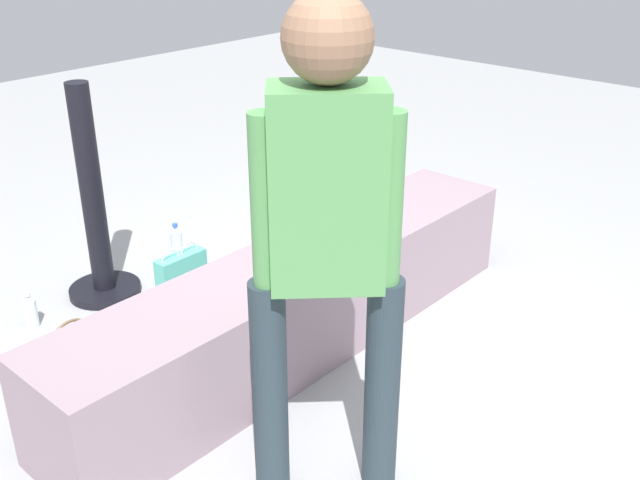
{
  "coord_description": "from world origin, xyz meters",
  "views": [
    {
      "loc": [
        -2.06,
        -1.96,
        1.87
      ],
      "look_at": [
        -0.24,
        -0.32,
        0.72
      ],
      "focal_mm": 41.44,
      "sensor_mm": 36.0,
      "label": 1
    }
  ],
  "objects_px": {
    "child_seated": "(319,203)",
    "gift_bag": "(182,281)",
    "handbag_black_leather": "(268,272)",
    "party_cup_red": "(129,323)",
    "adult_standing": "(327,221)",
    "water_bottle_far_side": "(30,311)",
    "cake_plate": "(280,265)",
    "handbag_brown_canvas": "(76,367)",
    "water_bottle_near_gift": "(177,244)"
  },
  "relations": [
    {
      "from": "child_seated",
      "to": "water_bottle_near_gift",
      "type": "relative_size",
      "value": 2.09
    },
    {
      "from": "water_bottle_near_gift",
      "to": "handbag_black_leather",
      "type": "height_order",
      "value": "handbag_black_leather"
    },
    {
      "from": "gift_bag",
      "to": "water_bottle_far_side",
      "type": "bearing_deg",
      "value": 145.83
    },
    {
      "from": "adult_standing",
      "to": "cake_plate",
      "type": "xyz_separation_m",
      "value": [
        0.4,
        0.6,
        -0.5
      ]
    },
    {
      "from": "child_seated",
      "to": "water_bottle_far_side",
      "type": "distance_m",
      "value": 1.5
    },
    {
      "from": "child_seated",
      "to": "adult_standing",
      "type": "bearing_deg",
      "value": -136.54
    },
    {
      "from": "cake_plate",
      "to": "gift_bag",
      "type": "bearing_deg",
      "value": 88.03
    },
    {
      "from": "water_bottle_near_gift",
      "to": "cake_plate",
      "type": "bearing_deg",
      "value": -105.92
    },
    {
      "from": "adult_standing",
      "to": "water_bottle_far_side",
      "type": "xyz_separation_m",
      "value": [
        -0.17,
        1.72,
        -0.91
      ]
    },
    {
      "from": "cake_plate",
      "to": "water_bottle_far_side",
      "type": "xyz_separation_m",
      "value": [
        -0.57,
        1.11,
        -0.41
      ]
    },
    {
      "from": "handbag_black_leather",
      "to": "party_cup_red",
      "type": "bearing_deg",
      "value": 164.78
    },
    {
      "from": "gift_bag",
      "to": "water_bottle_far_side",
      "type": "relative_size",
      "value": 1.9
    },
    {
      "from": "cake_plate",
      "to": "handbag_brown_canvas",
      "type": "distance_m",
      "value": 0.92
    },
    {
      "from": "adult_standing",
      "to": "cake_plate",
      "type": "relative_size",
      "value": 7.35
    },
    {
      "from": "child_seated",
      "to": "handbag_brown_canvas",
      "type": "xyz_separation_m",
      "value": [
        -0.96,
        0.46,
        -0.55
      ]
    },
    {
      "from": "cake_plate",
      "to": "party_cup_red",
      "type": "distance_m",
      "value": 0.9
    },
    {
      "from": "adult_standing",
      "to": "water_bottle_near_gift",
      "type": "bearing_deg",
      "value": 67.52
    },
    {
      "from": "child_seated",
      "to": "handbag_black_leather",
      "type": "bearing_deg",
      "value": 70.96
    },
    {
      "from": "cake_plate",
      "to": "water_bottle_near_gift",
      "type": "xyz_separation_m",
      "value": [
        0.33,
        1.15,
        -0.38
      ]
    },
    {
      "from": "child_seated",
      "to": "gift_bag",
      "type": "distance_m",
      "value": 0.9
    },
    {
      "from": "child_seated",
      "to": "party_cup_red",
      "type": "relative_size",
      "value": 5.06
    },
    {
      "from": "handbag_brown_canvas",
      "to": "adult_standing",
      "type": "bearing_deg",
      "value": -74.09
    },
    {
      "from": "cake_plate",
      "to": "party_cup_red",
      "type": "xyz_separation_m",
      "value": [
        -0.29,
        0.73,
        -0.44
      ]
    },
    {
      "from": "adult_standing",
      "to": "handbag_brown_canvas",
      "type": "distance_m",
      "value": 1.41
    },
    {
      "from": "adult_standing",
      "to": "water_bottle_far_side",
      "type": "distance_m",
      "value": 1.95
    },
    {
      "from": "adult_standing",
      "to": "party_cup_red",
      "type": "distance_m",
      "value": 1.64
    },
    {
      "from": "gift_bag",
      "to": "handbag_brown_canvas",
      "type": "height_order",
      "value": "handbag_brown_canvas"
    },
    {
      "from": "adult_standing",
      "to": "handbag_black_leather",
      "type": "relative_size",
      "value": 4.93
    },
    {
      "from": "adult_standing",
      "to": "water_bottle_far_side",
      "type": "height_order",
      "value": "adult_standing"
    },
    {
      "from": "cake_plate",
      "to": "adult_standing",
      "type": "bearing_deg",
      "value": -123.35
    },
    {
      "from": "cake_plate",
      "to": "water_bottle_near_gift",
      "type": "height_order",
      "value": "cake_plate"
    },
    {
      "from": "child_seated",
      "to": "water_bottle_far_side",
      "type": "bearing_deg",
      "value": 127.16
    },
    {
      "from": "gift_bag",
      "to": "child_seated",
      "type": "bearing_deg",
      "value": -71.18
    },
    {
      "from": "water_bottle_far_side",
      "to": "handbag_brown_canvas",
      "type": "height_order",
      "value": "handbag_brown_canvas"
    },
    {
      "from": "handbag_black_leather",
      "to": "handbag_brown_canvas",
      "type": "xyz_separation_m",
      "value": [
        -1.14,
        -0.06,
        0.03
      ]
    },
    {
      "from": "party_cup_red",
      "to": "gift_bag",
      "type": "bearing_deg",
      "value": -3.74
    },
    {
      "from": "adult_standing",
      "to": "gift_bag",
      "type": "xyz_separation_m",
      "value": [
        0.42,
        1.31,
        -0.84
      ]
    },
    {
      "from": "gift_bag",
      "to": "party_cup_red",
      "type": "distance_m",
      "value": 0.33
    },
    {
      "from": "adult_standing",
      "to": "handbag_black_leather",
      "type": "distance_m",
      "value": 1.67
    },
    {
      "from": "gift_bag",
      "to": "water_bottle_far_side",
      "type": "distance_m",
      "value": 0.72
    },
    {
      "from": "child_seated",
      "to": "cake_plate",
      "type": "height_order",
      "value": "child_seated"
    },
    {
      "from": "water_bottle_far_side",
      "to": "handbag_brown_canvas",
      "type": "xyz_separation_m",
      "value": [
        -0.14,
        -0.64,
        0.05
      ]
    },
    {
      "from": "water_bottle_near_gift",
      "to": "party_cup_red",
      "type": "relative_size",
      "value": 2.42
    },
    {
      "from": "gift_bag",
      "to": "handbag_black_leather",
      "type": "distance_m",
      "value": 0.45
    },
    {
      "from": "child_seated",
      "to": "water_bottle_near_gift",
      "type": "bearing_deg",
      "value": 86.6
    },
    {
      "from": "gift_bag",
      "to": "handbag_brown_canvas",
      "type": "relative_size",
      "value": 0.98
    },
    {
      "from": "adult_standing",
      "to": "cake_plate",
      "type": "distance_m",
      "value": 0.88
    },
    {
      "from": "water_bottle_near_gift",
      "to": "handbag_black_leather",
      "type": "bearing_deg",
      "value": -79.74
    },
    {
      "from": "adult_standing",
      "to": "handbag_black_leather",
      "type": "xyz_separation_m",
      "value": [
        0.83,
        1.14,
        -0.89
      ]
    },
    {
      "from": "handbag_brown_canvas",
      "to": "child_seated",
      "type": "bearing_deg",
      "value": -25.34
    }
  ]
}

